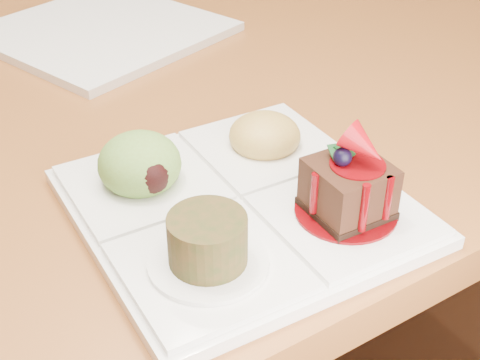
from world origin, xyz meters
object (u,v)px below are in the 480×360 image
chair_right (417,38)px  sampler_plate (236,192)px  second_plate (102,31)px  dining_table (76,11)px

chair_right → sampler_plate: bearing=112.6°
sampler_plate → chair_right: bearing=37.9°
chair_right → second_plate: 0.95m
chair_right → dining_table: bearing=72.0°
sampler_plate → dining_table: bearing=83.0°
chair_right → sampler_plate: 1.19m
dining_table → sampler_plate: 0.76m
dining_table → chair_right: (0.82, -0.08, -0.20)m
dining_table → second_plate: bearing=-102.3°
dining_table → second_plate: 0.31m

